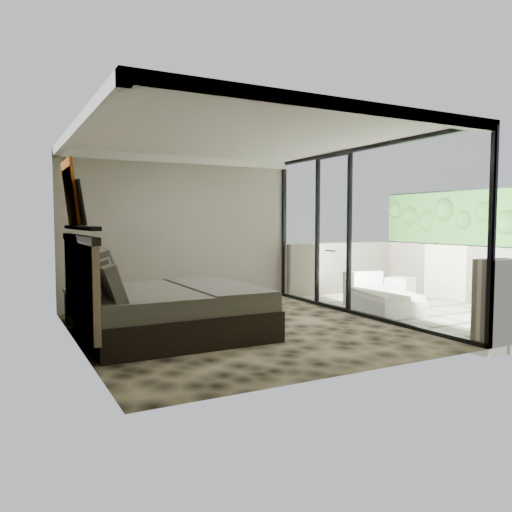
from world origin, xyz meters
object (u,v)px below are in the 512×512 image
ottoman (400,289)px  lounger (381,299)px  table_lamp (85,262)px  nightstand (84,304)px  bed (163,308)px

ottoman → lounger: bearing=-148.7°
table_lamp → lounger: size_ratio=0.38×
table_lamp → nightstand: bearing=140.2°
bed → nightstand: bearing=118.6°
table_lamp → ottoman: table_lamp is taller
nightstand → lounger: size_ratio=0.32×
nightstand → ottoman: 5.98m
nightstand → table_lamp: bearing=-41.2°
bed → nightstand: bed is taller
bed → nightstand: 1.72m
bed → table_lamp: size_ratio=3.67×
bed → nightstand: size_ratio=4.34×
bed → ottoman: 5.18m
ottoman → lounger: 1.27m
table_lamp → lounger: 5.06m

